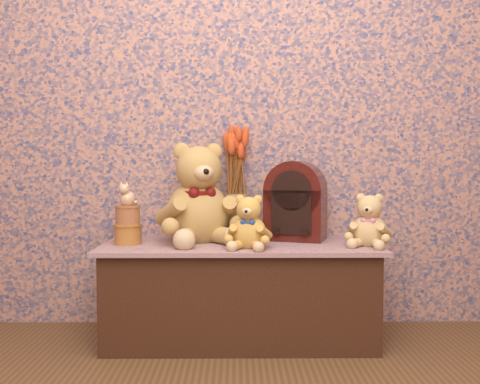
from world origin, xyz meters
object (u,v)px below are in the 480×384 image
object	(u,v)px
teddy_small	(370,218)
ceramic_vase	(236,216)
biscuit_tin_lower	(128,234)
cat_figurine	(127,194)
teddy_large	(198,189)
teddy_medium	(249,219)
cathedral_radio	(296,200)

from	to	relation	value
teddy_small	ceramic_vase	size ratio (longest dim) A/B	1.16
ceramic_vase	biscuit_tin_lower	size ratio (longest dim) A/B	1.76
teddy_small	cat_figurine	size ratio (longest dim) A/B	2.24
ceramic_vase	biscuit_tin_lower	distance (m)	0.55
teddy_large	teddy_medium	bearing A→B (deg)	-58.01
teddy_large	teddy_small	size ratio (longest dim) A/B	1.98
teddy_large	cat_figurine	world-z (taller)	teddy_large
teddy_small	cathedral_radio	size ratio (longest dim) A/B	0.66
teddy_large	cathedral_radio	bearing A→B (deg)	-13.12
teddy_small	teddy_large	bearing A→B (deg)	-166.16
teddy_small	cat_figurine	world-z (taller)	cat_figurine
teddy_small	ceramic_vase	distance (m)	0.66
teddy_medium	teddy_small	distance (m)	0.54
teddy_large	cathedral_radio	xyz separation A→B (m)	(0.47, 0.05, -0.06)
teddy_large	teddy_medium	world-z (taller)	teddy_large
teddy_small	cathedral_radio	bearing A→B (deg)	172.46
cathedral_radio	biscuit_tin_lower	xyz separation A→B (m)	(-0.78, -0.14, -0.15)
cathedral_radio	cat_figurine	distance (m)	0.80
teddy_large	teddy_small	xyz separation A→B (m)	(0.78, -0.14, -0.12)
teddy_large	cat_figurine	size ratio (longest dim) A/B	4.44
teddy_small	biscuit_tin_lower	distance (m)	1.10
ceramic_vase	cat_figurine	world-z (taller)	cat_figurine
ceramic_vase	cathedral_radio	bearing A→B (deg)	-15.64
cat_figurine	biscuit_tin_lower	bearing A→B (deg)	0.00
cathedral_radio	ceramic_vase	size ratio (longest dim) A/B	1.75
teddy_medium	cat_figurine	size ratio (longest dim) A/B	2.21
teddy_large	teddy_medium	distance (m)	0.33
biscuit_tin_lower	teddy_small	bearing A→B (deg)	-2.90
cathedral_radio	cat_figurine	world-z (taller)	cathedral_radio
teddy_large	ceramic_vase	distance (m)	0.26
teddy_large	biscuit_tin_lower	distance (m)	0.38
teddy_large	biscuit_tin_lower	world-z (taller)	teddy_large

